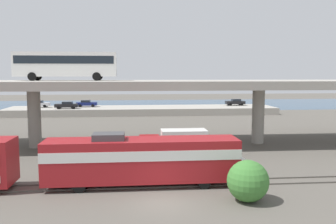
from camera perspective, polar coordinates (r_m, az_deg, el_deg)
ground_plane at (r=25.20m, az=-0.84°, el=-14.17°), size 260.00×260.00×0.00m
rail_strip_near at (r=28.23m, az=-1.38°, el=-11.79°), size 110.00×0.12×0.12m
rail_strip_far at (r=29.68m, az=-1.59°, el=-10.89°), size 110.00×0.12×0.12m
train_locomotive at (r=28.36m, az=-2.59°, el=-7.24°), size 15.96×3.04×4.18m
highway_overpass at (r=43.63m, az=-2.96°, el=4.03°), size 96.00×10.98×7.88m
transit_bus_on_overpass at (r=45.59m, az=-15.80°, el=7.38°), size 12.00×2.68×3.40m
service_truck_west at (r=36.86m, az=1.15°, el=-5.00°), size 6.80×2.46×3.04m
pier_parking_lot at (r=78.99m, az=-4.03°, el=0.26°), size 57.60×10.41×1.46m
parked_car_0 at (r=84.08m, az=10.58°, el=1.55°), size 4.31×1.98×1.50m
parked_car_1 at (r=81.08m, az=-12.73°, el=1.34°), size 4.38×1.94×1.50m
parked_car_2 at (r=77.61m, az=-15.73°, el=1.06°), size 4.58×1.82×1.50m
parked_car_3 at (r=82.65m, az=-19.70°, el=1.22°), size 4.31×1.85×1.50m
harbor_water at (r=101.96m, az=-4.35°, el=1.16°), size 140.00×36.00×0.01m
shrub_right at (r=25.63m, az=12.50°, el=-10.59°), size 2.87×2.87×2.87m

